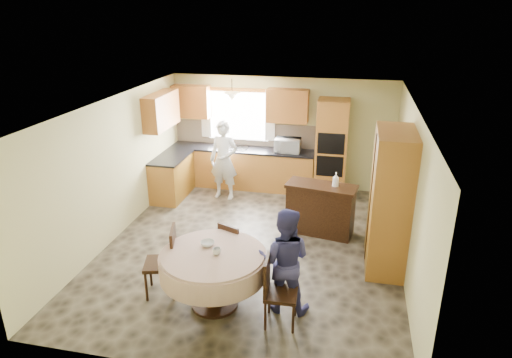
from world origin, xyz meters
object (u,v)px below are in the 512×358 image
object	(u,v)px
person_sink	(224,160)
chair_back	(233,247)
sideboard	(320,210)
oven_tower	(331,148)
person_dining	(284,260)
cupboard	(390,201)
dining_table	(213,265)
chair_left	(166,258)
chair_right	(275,288)

from	to	relation	value
person_sink	chair_back	bearing A→B (deg)	-65.31
sideboard	oven_tower	bearing A→B (deg)	98.67
oven_tower	person_dining	size ratio (longest dim) A/B	1.40
cupboard	dining_table	world-z (taller)	cupboard
chair_left	chair_right	bearing A→B (deg)	62.82
dining_table	chair_right	world-z (taller)	chair_right
dining_table	chair_back	world-z (taller)	chair_back
person_dining	sideboard	bearing A→B (deg)	-96.81
chair_right	cupboard	bearing A→B (deg)	-42.24
chair_back	chair_right	xyz separation A→B (m)	(0.82, -0.95, 0.03)
chair_right	person_sink	world-z (taller)	person_sink
cupboard	person_sink	world-z (taller)	cupboard
oven_tower	chair_left	size ratio (longest dim) A/B	2.04
oven_tower	cupboard	size ratio (longest dim) A/B	0.95
oven_tower	person_dining	xyz separation A→B (m)	(-0.35, -4.28, -0.31)
chair_left	person_dining	size ratio (longest dim) A/B	0.69
chair_left	person_dining	world-z (taller)	person_dining
chair_left	person_dining	xyz separation A→B (m)	(1.71, 0.00, 0.18)
sideboard	chair_right	size ratio (longest dim) A/B	1.29
chair_left	chair_right	world-z (taller)	chair_left
sideboard	cupboard	world-z (taller)	cupboard
chair_left	person_dining	distance (m)	1.72
cupboard	chair_right	distance (m)	2.41
sideboard	person_sink	distance (m)	2.53
sideboard	cupboard	bearing A→B (deg)	-28.25
chair_right	person_sink	distance (m)	4.33
sideboard	person_dining	distance (m)	2.40
person_dining	cupboard	bearing A→B (deg)	-133.48
dining_table	chair_back	distance (m)	0.78
sideboard	person_dining	world-z (taller)	person_dining
chair_left	person_sink	bearing A→B (deg)	166.88
person_sink	cupboard	bearing A→B (deg)	-26.37
oven_tower	cupboard	distance (m)	3.00
cupboard	sideboard	bearing A→B (deg)	141.63
chair_left	person_sink	size ratio (longest dim) A/B	0.61
oven_tower	dining_table	distance (m)	4.64
chair_left	chair_right	xyz separation A→B (m)	(1.65, -0.34, -0.04)
dining_table	chair_back	bearing A→B (deg)	84.79
chair_back	chair_right	distance (m)	1.25
chair_right	person_sink	bearing A→B (deg)	21.83
cupboard	person_dining	bearing A→B (deg)	-133.96
chair_back	person_sink	xyz separation A→B (m)	(-0.99, 2.98, 0.34)
cupboard	person_sink	bearing A→B (deg)	147.30
person_sink	chair_left	bearing A→B (deg)	-81.11
person_dining	chair_right	bearing A→B (deg)	79.82
chair_right	person_dining	distance (m)	0.41
dining_table	person_dining	xyz separation A→B (m)	(0.95, 0.16, 0.10)
person_sink	person_dining	xyz separation A→B (m)	(1.87, -3.59, -0.10)
sideboard	cupboard	xyz separation A→B (m)	(1.12, -0.89, 0.67)
cupboard	chair_back	xyz separation A→B (m)	(-2.30, -0.86, -0.61)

